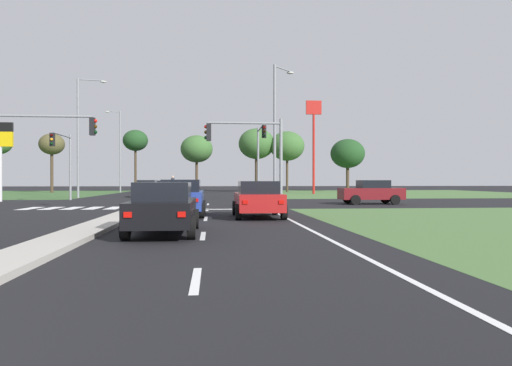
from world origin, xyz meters
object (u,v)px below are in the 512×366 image
at_px(car_red_second, 258,199).
at_px(treeline_third, 135,141).
at_px(treeline_second, 52,145).
at_px(car_blue_third, 182,197).
at_px(treeline_fifth, 257,144).
at_px(car_maroon_fourth, 371,192).
at_px(treeline_sixth, 348,154).
at_px(street_lamp_second, 276,126).
at_px(car_teal_fifth, 161,187).
at_px(street_lamp_third, 80,132).
at_px(traffic_signal_near_left, 36,141).
at_px(fuel_price_totem, 0,144).
at_px(street_lamp_fourth, 119,148).
at_px(car_black_near, 164,207).
at_px(car_beige_sixth, 147,188).
at_px(treeline_seventh, 287,146).
at_px(treeline_fourth, 197,149).
at_px(traffic_signal_far_right, 260,149).
at_px(traffic_signal_far_left, 64,153).
at_px(fastfood_pole_sign, 314,126).
at_px(traffic_signal_near_right, 252,147).
at_px(pedestrian_at_median, 173,183).

distance_m(car_red_second, treeline_third, 50.88).
bearing_deg(treeline_second, car_blue_third, -65.56).
distance_m(treeline_third, treeline_fifth, 17.37).
height_order(car_maroon_fourth, treeline_sixth, treeline_sixth).
relative_size(street_lamp_second, treeline_second, 1.29).
height_order(car_teal_fifth, street_lamp_third, street_lamp_third).
distance_m(traffic_signal_near_left, fuel_price_totem, 12.37).
relative_size(street_lamp_fourth, treeline_third, 1.22).
xyz_separation_m(street_lamp_fourth, treeline_second, (-8.54, -0.08, 0.32)).
xyz_separation_m(car_black_near, treeline_third, (-9.42, 54.83, 6.42)).
relative_size(car_beige_sixth, treeline_seventh, 0.51).
bearing_deg(treeline_fourth, treeline_third, 160.68).
height_order(car_blue_third, traffic_signal_far_right, traffic_signal_far_right).
distance_m(car_black_near, street_lamp_second, 21.25).
distance_m(car_beige_sixth, traffic_signal_near_left, 19.78).
height_order(traffic_signal_near_left, treeline_third, treeline_third).
xyz_separation_m(traffic_signal_far_right, traffic_signal_far_left, (-15.20, -0.04, -0.46)).
bearing_deg(treeline_fourth, street_lamp_fourth, -168.78).
distance_m(traffic_signal_far_left, treeline_fifth, 32.74).
xyz_separation_m(car_red_second, traffic_signal_far_right, (1.89, 17.68, 3.32)).
height_order(street_lamp_third, treeline_fifth, street_lamp_third).
height_order(car_maroon_fourth, fastfood_pole_sign, fastfood_pole_sign).
bearing_deg(traffic_signal_far_left, car_red_second, -52.97).
xyz_separation_m(traffic_signal_near_right, treeline_fourth, (-4.28, 39.57, 2.43)).
xyz_separation_m(car_teal_fifth, fuel_price_totem, (-9.73, -19.93, 3.51)).
xyz_separation_m(car_beige_sixth, traffic_signal_far_right, (9.95, -7.82, 3.29)).
relative_size(street_lamp_fourth, fuel_price_totem, 1.82).
relative_size(car_teal_fifth, fuel_price_totem, 0.72).
height_order(car_black_near, car_beige_sixth, car_beige_sixth).
height_order(car_black_near, traffic_signal_far_left, traffic_signal_far_left).
bearing_deg(treeline_fifth, traffic_signal_near_right, -95.78).
relative_size(traffic_signal_far_left, fastfood_pole_sign, 0.48).
xyz_separation_m(traffic_signal_far_left, treeline_fifth, (17.50, 27.52, 2.95)).
bearing_deg(street_lamp_fourth, street_lamp_third, -89.07).
relative_size(car_teal_fifth, street_lamp_third, 0.39).
bearing_deg(car_red_second, street_lamp_second, 79.10).
bearing_deg(treeline_sixth, treeline_fifth, -166.98).
bearing_deg(car_black_near, fastfood_pole_sign, 71.92).
xyz_separation_m(street_lamp_fourth, pedestrian_at_median, (8.38, -17.52, -4.58)).
height_order(fastfood_pole_sign, treeline_third, fastfood_pole_sign).
relative_size(car_blue_third, street_lamp_second, 0.45).
relative_size(car_teal_fifth, traffic_signal_far_left, 0.80).
distance_m(car_teal_fifth, treeline_seventh, 18.65).
bearing_deg(fuel_price_totem, treeline_sixth, 41.55).
xyz_separation_m(treeline_fourth, treeline_seventh, (12.33, -1.54, 0.37)).
height_order(car_red_second, car_beige_sixth, car_beige_sixth).
relative_size(car_teal_fifth, street_lamp_fourth, 0.40).
bearing_deg(car_beige_sixth, fuel_price_totem, 42.28).
xyz_separation_m(street_lamp_second, fuel_price_totem, (-20.28, 2.98, -1.19)).
bearing_deg(fastfood_pole_sign, car_blue_third, -111.54).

